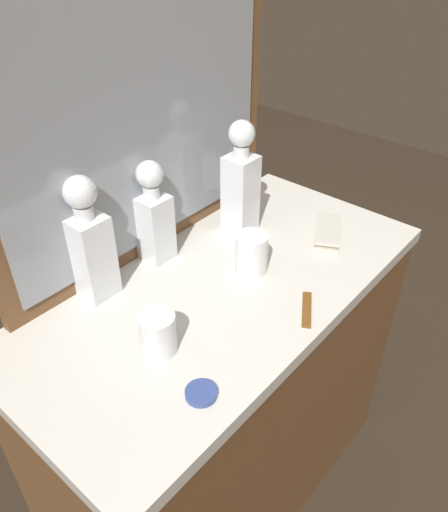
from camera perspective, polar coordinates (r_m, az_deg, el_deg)
ground_plane at (r=1.83m, az=0.00°, el=-23.96°), size 6.00×6.00×0.00m
dresser at (r=1.49m, az=0.00°, el=-15.78°), size 1.06×0.52×0.84m
dresser_mirror at (r=1.16m, az=-9.51°, el=15.88°), size 0.83×0.03×0.72m
crystal_decanter_far_right at (r=1.32m, az=1.90°, el=7.69°), size 0.07×0.07×0.31m
crystal_decanter_far_left at (r=1.13m, az=-14.89°, el=0.71°), size 0.08×0.08×0.30m
crystal_decanter_rear at (r=1.22m, az=-7.94°, el=3.97°), size 0.07×0.07×0.26m
crystal_tumbler_far_left at (r=1.20m, az=3.13°, el=0.15°), size 0.08×0.08×0.10m
crystal_tumbler_front at (r=1.01m, az=-7.50°, el=-8.85°), size 0.07×0.07×0.09m
silver_brush_right at (r=1.37m, az=11.72°, el=2.79°), size 0.16×0.13×0.02m
porcelain_dish at (r=0.95m, az=-2.61°, el=-15.30°), size 0.06×0.06×0.01m
tortoiseshell_comb at (r=1.13m, az=9.38°, el=-6.01°), size 0.11×0.08×0.01m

